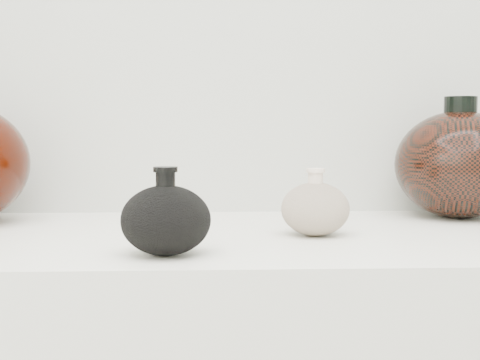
{
  "coord_description": "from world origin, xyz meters",
  "views": [
    {
      "loc": [
        -0.05,
        -0.01,
        1.05
      ],
      "look_at": [
        -0.01,
        0.92,
        0.98
      ],
      "focal_mm": 50.0,
      "sensor_mm": 36.0,
      "label": 1
    }
  ],
  "objects": [
    {
      "name": "cream_gourd_vase",
      "position": [
        0.1,
        0.93,
        0.94
      ],
      "size": [
        0.11,
        0.11,
        0.1
      ],
      "color": "beige",
      "rests_on": "display_counter"
    },
    {
      "name": "right_round_pot",
      "position": [
        0.37,
        1.1,
        0.99
      ],
      "size": [
        0.26,
        0.26,
        0.21
      ],
      "color": "black",
      "rests_on": "display_counter"
    },
    {
      "name": "black_gourd_vase",
      "position": [
        -0.11,
        0.79,
        0.94
      ],
      "size": [
        0.13,
        0.13,
        0.11
      ],
      "color": "black",
      "rests_on": "display_counter"
    }
  ]
}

